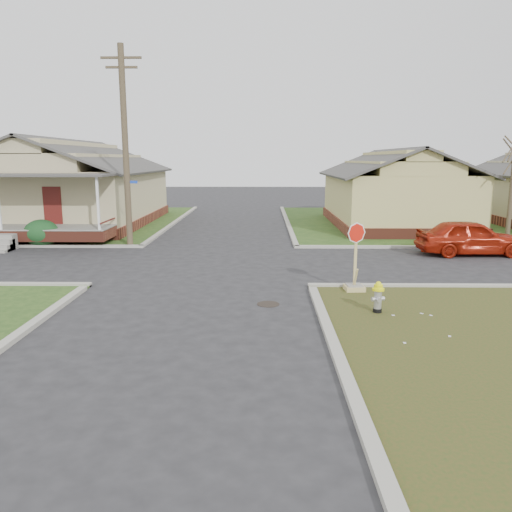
{
  "coord_description": "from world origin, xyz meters",
  "views": [
    {
      "loc": [
        2.05,
        -14.09,
        4.05
      ],
      "look_at": [
        1.83,
        1.0,
        1.1
      ],
      "focal_mm": 35.0,
      "sensor_mm": 36.0,
      "label": 1
    }
  ],
  "objects_px": {
    "fire_hydrant": "(378,295)",
    "red_sedan": "(470,237)",
    "utility_pole": "(125,145)",
    "stop_sign": "(355,276)"
  },
  "relations": [
    {
      "from": "utility_pole",
      "to": "fire_hydrant",
      "type": "height_order",
      "value": "utility_pole"
    },
    {
      "from": "fire_hydrant",
      "to": "red_sedan",
      "type": "xyz_separation_m",
      "value": [
        5.82,
        8.43,
        0.25
      ]
    },
    {
      "from": "red_sedan",
      "to": "fire_hydrant",
      "type": "bearing_deg",
      "value": 143.98
    },
    {
      "from": "red_sedan",
      "to": "stop_sign",
      "type": "bearing_deg",
      "value": 134.31
    },
    {
      "from": "stop_sign",
      "to": "red_sedan",
      "type": "xyz_separation_m",
      "value": [
        6.03,
        6.18,
        0.25
      ]
    },
    {
      "from": "red_sedan",
      "to": "utility_pole",
      "type": "bearing_deg",
      "value": 81.73
    },
    {
      "from": "fire_hydrant",
      "to": "red_sedan",
      "type": "height_order",
      "value": "red_sedan"
    },
    {
      "from": "fire_hydrant",
      "to": "red_sedan",
      "type": "bearing_deg",
      "value": 41.3
    },
    {
      "from": "stop_sign",
      "to": "fire_hydrant",
      "type": "bearing_deg",
      "value": -88.13
    },
    {
      "from": "utility_pole",
      "to": "stop_sign",
      "type": "height_order",
      "value": "utility_pole"
    }
  ]
}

